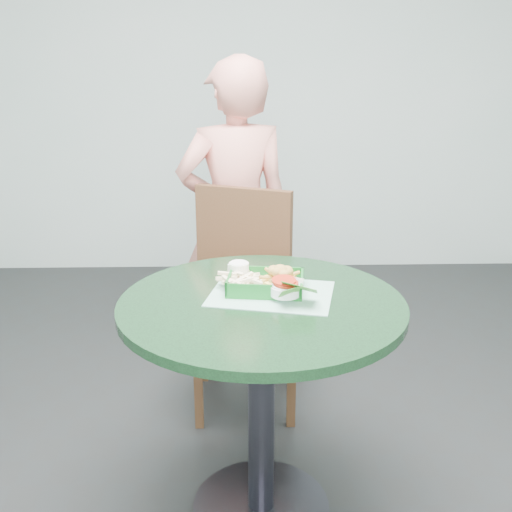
{
  "coord_description": "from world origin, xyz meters",
  "views": [
    {
      "loc": [
        -0.06,
        -1.67,
        1.47
      ],
      "look_at": [
        -0.01,
        0.1,
        0.88
      ],
      "focal_mm": 42.0,
      "sensor_mm": 36.0,
      "label": 1
    }
  ],
  "objects_px": {
    "dining_chair": "(244,283)",
    "diner_person": "(235,223)",
    "food_basket": "(265,292)",
    "crab_sandwich": "(279,280)",
    "sauce_ramekin": "(236,274)",
    "cafe_table": "(262,357)"
  },
  "relations": [
    {
      "from": "dining_chair",
      "to": "food_basket",
      "type": "height_order",
      "value": "dining_chair"
    },
    {
      "from": "diner_person",
      "to": "sauce_ramekin",
      "type": "height_order",
      "value": "diner_person"
    },
    {
      "from": "food_basket",
      "to": "crab_sandwich",
      "type": "height_order",
      "value": "crab_sandwich"
    },
    {
      "from": "dining_chair",
      "to": "sauce_ramekin",
      "type": "relative_size",
      "value": 14.36
    },
    {
      "from": "dining_chair",
      "to": "food_basket",
      "type": "bearing_deg",
      "value": -62.54
    },
    {
      "from": "food_basket",
      "to": "crab_sandwich",
      "type": "distance_m",
      "value": 0.06
    },
    {
      "from": "dining_chair",
      "to": "diner_person",
      "type": "relative_size",
      "value": 0.64
    },
    {
      "from": "food_basket",
      "to": "sauce_ramekin",
      "type": "xyz_separation_m",
      "value": [
        -0.09,
        0.06,
        0.04
      ]
    },
    {
      "from": "diner_person",
      "to": "food_basket",
      "type": "bearing_deg",
      "value": 83.58
    },
    {
      "from": "diner_person",
      "to": "cafe_table",
      "type": "bearing_deg",
      "value": 82.32
    },
    {
      "from": "cafe_table",
      "to": "crab_sandwich",
      "type": "bearing_deg",
      "value": 57.15
    },
    {
      "from": "food_basket",
      "to": "crab_sandwich",
      "type": "relative_size",
      "value": 2.0
    },
    {
      "from": "cafe_table",
      "to": "food_basket",
      "type": "distance_m",
      "value": 0.2
    },
    {
      "from": "dining_chair",
      "to": "diner_person",
      "type": "height_order",
      "value": "diner_person"
    },
    {
      "from": "diner_person",
      "to": "food_basket",
      "type": "relative_size",
      "value": 6.27
    },
    {
      "from": "diner_person",
      "to": "sauce_ramekin",
      "type": "relative_size",
      "value": 22.53
    },
    {
      "from": "cafe_table",
      "to": "diner_person",
      "type": "relative_size",
      "value": 0.6
    },
    {
      "from": "cafe_table",
      "to": "dining_chair",
      "type": "distance_m",
      "value": 0.77
    },
    {
      "from": "food_basket",
      "to": "diner_person",
      "type": "bearing_deg",
      "value": 96.0
    },
    {
      "from": "dining_chair",
      "to": "diner_person",
      "type": "distance_m",
      "value": 0.33
    },
    {
      "from": "food_basket",
      "to": "crab_sandwich",
      "type": "bearing_deg",
      "value": 14.77
    },
    {
      "from": "crab_sandwich",
      "to": "sauce_ramekin",
      "type": "relative_size",
      "value": 1.8
    }
  ]
}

